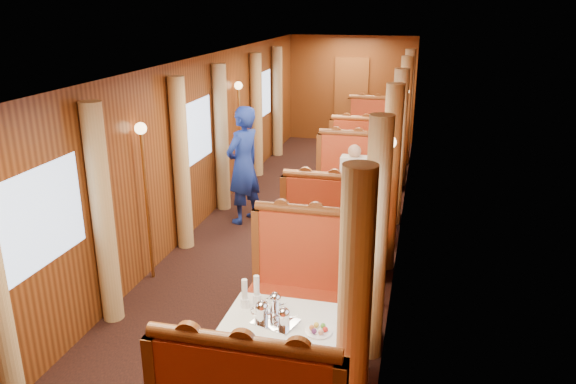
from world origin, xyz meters
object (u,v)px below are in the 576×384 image
(banquette_mid_aft, at_px, (355,189))
(teapot_back, at_px, (275,305))
(teapot_right, at_px, (284,320))
(fruit_plate, at_px, (319,330))
(steward, at_px, (243,165))
(rose_vase_far, at_px, (373,126))
(teapot_left, at_px, (262,314))
(rose_vase_mid, at_px, (347,176))
(tea_tray, at_px, (275,322))
(banquette_far_fwd, at_px, (365,164))
(banquette_far_aft, at_px, (375,139))
(table_far, at_px, (371,153))
(banquette_near_aft, at_px, (311,295))
(table_mid, at_px, (346,214))
(banquette_mid_fwd, at_px, (335,239))
(table_near, at_px, (288,358))

(banquette_mid_aft, distance_m, teapot_back, 4.44)
(teapot_right, relative_size, fruit_plate, 0.77)
(teapot_right, bearing_deg, steward, 95.96)
(teapot_right, bearing_deg, rose_vase_far, 73.41)
(fruit_plate, xyz_separation_m, rose_vase_far, (-0.26, 7.09, 0.16))
(teapot_left, height_order, rose_vase_mid, rose_vase_mid)
(tea_tray, bearing_deg, banquette_far_fwd, 89.18)
(banquette_mid_aft, relative_size, banquette_far_aft, 1.00)
(steward, bearing_deg, table_far, 176.76)
(table_far, relative_size, rose_vase_mid, 2.92)
(banquette_mid_aft, height_order, rose_vase_far, banquette_mid_aft)
(banquette_near_aft, relative_size, banquette_far_aft, 1.00)
(banquette_near_aft, xyz_separation_m, table_mid, (0.00, 2.49, -0.05))
(table_mid, bearing_deg, fruit_plate, -85.52)
(table_mid, bearing_deg, rose_vase_mid, 105.15)
(banquette_near_aft, relative_size, fruit_plate, 6.09)
(table_mid, xyz_separation_m, banquette_far_aft, (0.00, 4.51, 0.05))
(banquette_far_fwd, xyz_separation_m, tea_tray, (-0.09, -6.05, 0.33))
(table_far, distance_m, teapot_right, 7.14)
(banquette_mid_aft, distance_m, tea_tray, 4.59)
(rose_vase_mid, distance_m, rose_vase_far, 3.43)
(banquette_far_fwd, distance_m, fruit_plate, 6.13)
(table_mid, bearing_deg, teapot_right, -90.01)
(banquette_near_aft, xyz_separation_m, fruit_plate, (0.28, -1.14, 0.35))
(banquette_near_aft, height_order, banquette_mid_aft, same)
(fruit_plate, bearing_deg, banquette_mid_aft, 93.50)
(banquette_mid_fwd, relative_size, teapot_left, 7.39)
(table_near, relative_size, teapot_back, 6.21)
(fruit_plate, relative_size, rose_vase_mid, 0.61)
(banquette_mid_aft, distance_m, fruit_plate, 4.66)
(table_near, height_order, banquette_far_aft, banquette_far_aft)
(banquette_mid_fwd, height_order, rose_vase_far, banquette_mid_fwd)
(table_near, distance_m, banquette_mid_fwd, 2.49)
(teapot_left, bearing_deg, rose_vase_far, 90.82)
(banquette_mid_aft, distance_m, rose_vase_mid, 1.10)
(banquette_far_fwd, distance_m, teapot_back, 5.91)
(teapot_back, bearing_deg, table_near, -23.51)
(fruit_plate, bearing_deg, table_far, 92.28)
(table_far, xyz_separation_m, tea_tray, (-0.09, -7.07, 0.38))
(tea_tray, distance_m, teapot_left, 0.13)
(table_near, bearing_deg, banquette_mid_fwd, 90.00)
(tea_tray, distance_m, teapot_back, 0.18)
(banquette_near_aft, distance_m, tea_tray, 1.14)
(table_far, bearing_deg, rose_vase_far, -55.41)
(fruit_plate, height_order, rose_vase_far, rose_vase_far)
(table_mid, xyz_separation_m, banquette_far_fwd, (0.00, 2.49, 0.05))
(teapot_back, distance_m, rose_vase_far, 6.87)
(banquette_far_aft, relative_size, steward, 0.74)
(banquette_mid_aft, bearing_deg, rose_vase_far, 89.42)
(teapot_left, relative_size, fruit_plate, 0.82)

